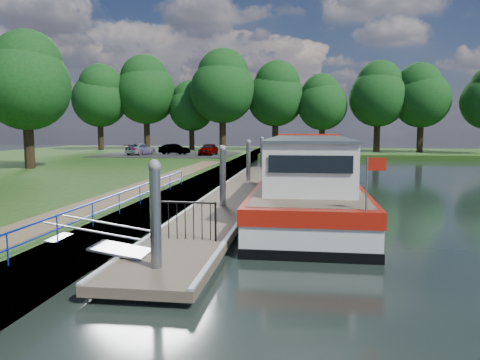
# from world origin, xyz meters

# --- Properties ---
(ground) EXTENTS (160.00, 160.00, 0.00)m
(ground) POSITION_xyz_m (0.00, 0.00, 0.00)
(ground) COLOR black
(ground) RESTS_ON ground
(bank_edge) EXTENTS (1.10, 90.00, 0.78)m
(bank_edge) POSITION_xyz_m (-2.55, 15.00, 0.39)
(bank_edge) COLOR #473D2D
(bank_edge) RESTS_ON ground
(far_bank) EXTENTS (60.00, 18.00, 0.60)m
(far_bank) POSITION_xyz_m (12.00, 52.00, 0.30)
(far_bank) COLOR #1D3D11
(far_bank) RESTS_ON ground
(footpath) EXTENTS (1.60, 40.00, 0.05)m
(footpath) POSITION_xyz_m (-4.40, 8.00, 0.80)
(footpath) COLOR brown
(footpath) RESTS_ON riverbank
(carpark) EXTENTS (14.00, 12.00, 0.06)m
(carpark) POSITION_xyz_m (-11.00, 38.00, 0.81)
(carpark) COLOR black
(carpark) RESTS_ON riverbank
(blue_fence) EXTENTS (0.04, 18.04, 0.72)m
(blue_fence) POSITION_xyz_m (-2.75, 3.00, 1.31)
(blue_fence) COLOR #0C2DBF
(blue_fence) RESTS_ON riverbank
(pontoon) EXTENTS (2.50, 30.00, 0.56)m
(pontoon) POSITION_xyz_m (0.00, 13.00, 0.18)
(pontoon) COLOR brown
(pontoon) RESTS_ON ground
(mooring_piles) EXTENTS (0.30, 27.30, 3.55)m
(mooring_piles) POSITION_xyz_m (0.00, 13.00, 1.28)
(mooring_piles) COLOR gray
(mooring_piles) RESTS_ON ground
(gangway) EXTENTS (2.58, 1.00, 0.92)m
(gangway) POSITION_xyz_m (-1.85, 0.50, 0.63)
(gangway) COLOR #A5A8AD
(gangway) RESTS_ON ground
(gate_panel) EXTENTS (1.85, 0.05, 1.15)m
(gate_panel) POSITION_xyz_m (-0.00, 2.20, 1.15)
(gate_panel) COLOR black
(gate_panel) RESTS_ON ground
(barge) EXTENTS (4.36, 21.15, 4.78)m
(barge) POSITION_xyz_m (3.60, 12.22, 1.09)
(barge) COLOR black
(barge) RESTS_ON ground
(horizon_trees) EXTENTS (54.38, 10.03, 12.87)m
(horizon_trees) POSITION_xyz_m (-1.61, 48.68, 7.95)
(horizon_trees) COLOR #332316
(horizon_trees) RESTS_ON ground
(bank_tree_a) EXTENTS (6.12, 6.12, 9.72)m
(bank_tree_a) POSITION_xyz_m (-15.99, 20.08, 7.02)
(bank_tree_a) COLOR #332316
(bank_tree_a) RESTS_ON riverbank
(car_a) EXTENTS (1.68, 3.64, 1.21)m
(car_a) POSITION_xyz_m (-6.52, 36.80, 1.44)
(car_a) COLOR #999999
(car_a) RESTS_ON carpark
(car_b) EXTENTS (3.45, 1.81, 1.08)m
(car_b) POSITION_xyz_m (-10.40, 37.59, 1.38)
(car_b) COLOR #999999
(car_b) RESTS_ON carpark
(car_c) EXTENTS (2.59, 4.26, 1.15)m
(car_c) POSITION_xyz_m (-13.70, 36.39, 1.41)
(car_c) COLOR #999999
(car_c) RESTS_ON carpark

